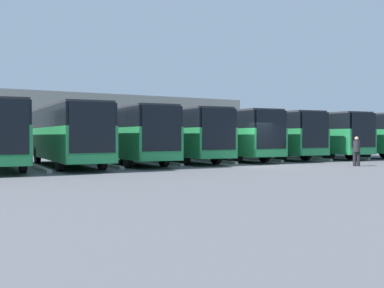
{
  "coord_description": "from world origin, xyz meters",
  "views": [
    {
      "loc": [
        18.2,
        21.17,
        1.75
      ],
      "look_at": [
        0.93,
        -5.96,
        1.17
      ],
      "focal_mm": 45.0,
      "sensor_mm": 36.0,
      "label": 1
    }
  ],
  "objects_px": {
    "bus_2": "(263,134)",
    "pedestrian": "(357,150)",
    "bus_1": "(306,134)",
    "bus_3": "(222,134)",
    "bus_5": "(125,133)",
    "bus_4": "(176,133)",
    "bus_0": "(341,134)",
    "bus_6": "(66,133)"
  },
  "relations": [
    {
      "from": "bus_0",
      "to": "bus_5",
      "type": "height_order",
      "value": "same"
    },
    {
      "from": "bus_4",
      "to": "bus_2",
      "type": "bearing_deg",
      "value": -172.54
    },
    {
      "from": "bus_0",
      "to": "bus_4",
      "type": "relative_size",
      "value": 1.0
    },
    {
      "from": "bus_2",
      "to": "pedestrian",
      "type": "bearing_deg",
      "value": 88.04
    },
    {
      "from": "bus_4",
      "to": "pedestrian",
      "type": "distance_m",
      "value": 11.51
    },
    {
      "from": "bus_1",
      "to": "bus_5",
      "type": "xyz_separation_m",
      "value": [
        15.42,
        -0.17,
        0.0
      ]
    },
    {
      "from": "bus_0",
      "to": "bus_6",
      "type": "bearing_deg",
      "value": 7.28
    },
    {
      "from": "bus_0",
      "to": "pedestrian",
      "type": "xyz_separation_m",
      "value": [
        9.18,
        8.94,
        -0.97
      ]
    },
    {
      "from": "bus_5",
      "to": "pedestrian",
      "type": "distance_m",
      "value": 13.68
    },
    {
      "from": "pedestrian",
      "to": "bus_5",
      "type": "bearing_deg",
      "value": -3.8
    },
    {
      "from": "bus_0",
      "to": "bus_6",
      "type": "height_order",
      "value": "same"
    },
    {
      "from": "bus_3",
      "to": "bus_4",
      "type": "xyz_separation_m",
      "value": [
        3.86,
        -0.0,
        0.0
      ]
    },
    {
      "from": "bus_6",
      "to": "bus_1",
      "type": "bearing_deg",
      "value": -172.36
    },
    {
      "from": "bus_2",
      "to": "bus_3",
      "type": "distance_m",
      "value": 3.86
    },
    {
      "from": "bus_1",
      "to": "pedestrian",
      "type": "bearing_deg",
      "value": 66.08
    },
    {
      "from": "bus_1",
      "to": "pedestrian",
      "type": "xyz_separation_m",
      "value": [
        5.33,
        9.02,
        -0.97
      ]
    },
    {
      "from": "bus_5",
      "to": "bus_2",
      "type": "bearing_deg",
      "value": -170.67
    },
    {
      "from": "bus_4",
      "to": "bus_6",
      "type": "xyz_separation_m",
      "value": [
        7.71,
        0.94,
        0.0
      ]
    },
    {
      "from": "bus_4",
      "to": "pedestrian",
      "type": "bearing_deg",
      "value": 129.59
    },
    {
      "from": "bus_2",
      "to": "pedestrian",
      "type": "distance_m",
      "value": 9.89
    },
    {
      "from": "bus_1",
      "to": "bus_5",
      "type": "height_order",
      "value": "same"
    },
    {
      "from": "bus_0",
      "to": "bus_5",
      "type": "xyz_separation_m",
      "value": [
        19.28,
        -0.24,
        0.0
      ]
    },
    {
      "from": "bus_1",
      "to": "bus_4",
      "type": "relative_size",
      "value": 1.0
    },
    {
      "from": "bus_6",
      "to": "pedestrian",
      "type": "xyz_separation_m",
      "value": [
        -13.95,
        8.68,
        -0.97
      ]
    },
    {
      "from": "bus_5",
      "to": "bus_6",
      "type": "distance_m",
      "value": 3.89
    },
    {
      "from": "bus_6",
      "to": "bus_2",
      "type": "bearing_deg",
      "value": -169.47
    },
    {
      "from": "bus_0",
      "to": "pedestrian",
      "type": "distance_m",
      "value": 12.85
    },
    {
      "from": "bus_2",
      "to": "bus_3",
      "type": "relative_size",
      "value": 1.0
    },
    {
      "from": "bus_2",
      "to": "bus_5",
      "type": "bearing_deg",
      "value": 9.33
    },
    {
      "from": "bus_4",
      "to": "bus_3",
      "type": "bearing_deg",
      "value": -173.38
    },
    {
      "from": "bus_4",
      "to": "pedestrian",
      "type": "xyz_separation_m",
      "value": [
        -6.24,
        9.62,
        -0.97
      ]
    },
    {
      "from": "pedestrian",
      "to": "bus_1",
      "type": "bearing_deg",
      "value": -82.04
    },
    {
      "from": "bus_1",
      "to": "bus_3",
      "type": "relative_size",
      "value": 1.0
    },
    {
      "from": "bus_2",
      "to": "bus_6",
      "type": "distance_m",
      "value": 15.46
    },
    {
      "from": "bus_6",
      "to": "bus_5",
      "type": "bearing_deg",
      "value": -165.87
    },
    {
      "from": "bus_1",
      "to": "bus_6",
      "type": "distance_m",
      "value": 19.28
    },
    {
      "from": "bus_0",
      "to": "bus_1",
      "type": "relative_size",
      "value": 1.0
    },
    {
      "from": "bus_0",
      "to": "bus_1",
      "type": "bearing_deg",
      "value": 5.46
    },
    {
      "from": "bus_2",
      "to": "pedestrian",
      "type": "height_order",
      "value": "bus_2"
    },
    {
      "from": "bus_4",
      "to": "pedestrian",
      "type": "relative_size",
      "value": 7.23
    },
    {
      "from": "bus_3",
      "to": "bus_6",
      "type": "distance_m",
      "value": 11.6
    },
    {
      "from": "bus_2",
      "to": "bus_5",
      "type": "relative_size",
      "value": 1.0
    }
  ]
}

